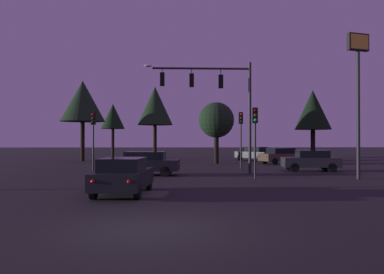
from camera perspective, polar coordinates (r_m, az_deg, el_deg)
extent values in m
plane|color=black|center=(34.24, -3.50, -4.24)|extent=(168.00, 168.00, 0.00)
cylinder|color=#232326|center=(26.01, 8.65, 2.85)|extent=(0.20, 0.20, 7.50)
cylinder|color=#232326|center=(26.00, 1.41, 10.20)|extent=(6.55, 0.14, 0.14)
ellipsoid|color=#F4EACC|center=(26.05, -6.60, 10.52)|extent=(0.56, 0.28, 0.16)
cylinder|color=#232326|center=(26.08, 4.33, 9.71)|extent=(0.05, 0.05, 0.42)
cube|color=black|center=(25.97, 4.33, 8.28)|extent=(0.30, 0.24, 0.90)
sphere|color=red|center=(26.15, 4.29, 8.84)|extent=(0.18, 0.18, 0.18)
sphere|color=#56380C|center=(26.11, 4.30, 8.23)|extent=(0.18, 0.18, 0.18)
sphere|color=#0C4219|center=(26.07, 4.30, 7.62)|extent=(0.18, 0.18, 0.18)
cylinder|color=#232326|center=(25.94, -0.05, 9.84)|extent=(0.05, 0.05, 0.35)
cube|color=black|center=(25.83, -0.05, 8.48)|extent=(0.30, 0.24, 0.90)
sphere|color=red|center=(26.01, -0.07, 9.04)|extent=(0.18, 0.18, 0.18)
sphere|color=#56380C|center=(25.97, -0.07, 8.43)|extent=(0.18, 0.18, 0.18)
sphere|color=#0C4219|center=(25.93, -0.07, 7.82)|extent=(0.18, 0.18, 0.18)
cylinder|color=#232326|center=(25.94, -4.46, 9.90)|extent=(0.05, 0.05, 0.29)
cube|color=black|center=(25.84, -4.46, 8.61)|extent=(0.30, 0.24, 0.90)
sphere|color=red|center=(26.02, -4.45, 9.17)|extent=(0.18, 0.18, 0.18)
sphere|color=#56380C|center=(25.98, -4.45, 8.56)|extent=(0.18, 0.18, 0.18)
sphere|color=#0C4219|center=(25.94, -4.45, 7.95)|extent=(0.18, 0.18, 0.18)
cylinder|color=#232326|center=(30.02, 7.32, -1.39)|extent=(0.12, 0.12, 3.53)
cube|color=black|center=(30.06, 7.32, 2.83)|extent=(0.31, 0.25, 0.90)
sphere|color=red|center=(29.94, 7.37, 3.38)|extent=(0.18, 0.18, 0.18)
sphere|color=#56380C|center=(29.92, 7.37, 2.85)|extent=(0.18, 0.18, 0.18)
sphere|color=#0C4219|center=(29.91, 7.37, 2.31)|extent=(0.18, 0.18, 0.18)
cylinder|color=#232326|center=(28.43, -14.55, -1.60)|extent=(0.12, 0.12, 3.37)
cube|color=black|center=(28.47, -14.54, 2.70)|extent=(0.34, 0.29, 0.90)
sphere|color=red|center=(28.36, -14.65, 3.28)|extent=(0.18, 0.18, 0.18)
sphere|color=#56380C|center=(28.34, -14.65, 2.71)|extent=(0.18, 0.18, 0.18)
sphere|color=#0C4219|center=(28.33, -14.65, 2.15)|extent=(0.18, 0.18, 0.18)
cylinder|color=#232326|center=(22.52, 9.41, -2.06)|extent=(0.12, 0.12, 3.25)
cube|color=black|center=(22.56, 9.41, 3.21)|extent=(0.32, 0.26, 0.90)
sphere|color=#4C0A0A|center=(22.44, 9.45, 3.95)|extent=(0.18, 0.18, 0.18)
sphere|color=#56380C|center=(22.42, 9.45, 3.24)|extent=(0.18, 0.18, 0.18)
sphere|color=#1EE04C|center=(22.41, 9.45, 2.52)|extent=(0.18, 0.18, 0.18)
cube|color=black|center=(16.08, -10.19, -6.14)|extent=(2.22, 4.25, 0.68)
cube|color=black|center=(15.89, -10.31, -4.04)|extent=(1.80, 2.35, 0.52)
cylinder|color=black|center=(17.62, -11.90, -6.75)|extent=(0.25, 0.65, 0.64)
cylinder|color=black|center=(17.28, -6.45, -6.88)|extent=(0.25, 0.65, 0.64)
cylinder|color=black|center=(15.04, -14.52, -7.83)|extent=(0.25, 0.65, 0.64)
cylinder|color=black|center=(14.63, -8.14, -8.05)|extent=(0.25, 0.65, 0.64)
sphere|color=red|center=(14.26, -14.65, -6.45)|extent=(0.14, 0.14, 0.14)
sphere|color=red|center=(13.93, -9.43, -6.61)|extent=(0.14, 0.14, 0.14)
cube|color=black|center=(24.62, -7.33, -4.17)|extent=(4.74, 2.28, 0.68)
cube|color=black|center=(24.56, -6.98, -2.78)|extent=(2.61, 1.84, 0.52)
cylinder|color=black|center=(24.13, -11.25, -5.05)|extent=(0.66, 0.26, 0.64)
cylinder|color=black|center=(25.77, -10.33, -4.76)|extent=(0.66, 0.26, 0.64)
cylinder|color=black|center=(23.58, -4.05, -5.16)|extent=(0.66, 0.26, 0.64)
cylinder|color=black|center=(25.26, -3.59, -4.85)|extent=(0.66, 0.26, 0.64)
sphere|color=red|center=(23.65, -2.09, -4.08)|extent=(0.14, 0.14, 0.14)
sphere|color=red|center=(24.97, -1.83, -3.89)|extent=(0.14, 0.14, 0.14)
cube|color=#232328|center=(28.85, 17.26, -3.61)|extent=(4.08, 2.15, 0.68)
cube|color=black|center=(28.86, 17.55, -2.41)|extent=(2.25, 1.74, 0.52)
cylinder|color=black|center=(27.78, 15.08, -4.44)|extent=(0.65, 0.25, 0.64)
cylinder|color=black|center=(29.37, 14.40, -4.22)|extent=(0.65, 0.25, 0.64)
cylinder|color=black|center=(28.45, 20.22, -4.33)|extent=(0.65, 0.25, 0.64)
cylinder|color=black|center=(30.00, 19.28, -4.13)|extent=(0.65, 0.25, 0.64)
sphere|color=red|center=(28.80, 21.40, -3.40)|extent=(0.14, 0.14, 0.14)
sphere|color=red|center=(30.01, 20.62, -3.28)|extent=(0.14, 0.14, 0.14)
cube|color=#473828|center=(36.78, 13.30, -2.93)|extent=(4.56, 3.13, 0.68)
cube|color=black|center=(36.67, 13.11, -2.00)|extent=(2.66, 2.21, 0.52)
cylinder|color=black|center=(38.25, 14.29, -3.35)|extent=(0.67, 0.42, 0.64)
cylinder|color=black|center=(37.04, 15.74, -3.44)|extent=(0.67, 0.42, 0.64)
cylinder|color=black|center=(36.62, 10.83, -3.48)|extent=(0.67, 0.42, 0.64)
cylinder|color=black|center=(35.36, 12.23, -3.59)|extent=(0.67, 0.42, 0.64)
sphere|color=red|center=(36.07, 10.01, -2.83)|extent=(0.14, 0.14, 0.14)
sphere|color=red|center=(35.06, 11.10, -2.90)|extent=(0.14, 0.14, 0.14)
cube|color=black|center=(41.93, 9.24, -2.63)|extent=(3.95, 4.14, 0.68)
cube|color=black|center=(41.82, 9.40, -1.82)|extent=(2.55, 2.61, 0.52)
cylinder|color=black|center=(42.14, 7.17, -3.09)|extent=(0.57, 0.61, 0.64)
cylinder|color=black|center=(43.36, 8.47, -3.01)|extent=(0.57, 0.61, 0.64)
cylinder|color=black|center=(40.54, 10.06, -3.19)|extent=(0.57, 0.61, 0.64)
cylinder|color=black|center=(41.81, 11.32, -3.10)|extent=(0.57, 0.61, 0.64)
sphere|color=red|center=(40.26, 10.98, -2.58)|extent=(0.14, 0.14, 0.14)
sphere|color=red|center=(41.26, 11.97, -2.53)|extent=(0.14, 0.14, 0.14)
cylinder|color=#232326|center=(24.07, 23.59, 3.06)|extent=(0.20, 0.20, 7.43)
cube|color=black|center=(24.68, 23.56, 12.87)|extent=(1.42, 0.62, 1.00)
cube|color=yellow|center=(24.59, 23.77, 12.92)|extent=(1.19, 0.35, 0.84)
cylinder|color=black|center=(45.35, 17.63, -1.11)|extent=(0.51, 0.51, 3.45)
cone|color=black|center=(45.47, 17.61, 3.90)|extent=(4.08, 4.08, 4.49)
cylinder|color=black|center=(48.65, -11.75, -0.95)|extent=(0.37, 0.37, 3.66)
cone|color=black|center=(48.74, -11.74, 3.05)|extent=(2.98, 2.98, 3.15)
cylinder|color=black|center=(42.25, -16.04, -0.63)|extent=(0.44, 0.44, 4.24)
cone|color=black|center=(42.45, -16.03, 5.19)|extent=(4.70, 4.70, 4.37)
cylinder|color=black|center=(36.51, 3.67, -1.66)|extent=(0.45, 0.45, 2.98)
sphere|color=black|center=(36.56, 3.67, 2.55)|extent=(3.40, 3.40, 3.40)
cylinder|color=black|center=(44.03, -5.55, -0.79)|extent=(0.41, 0.41, 4.00)
cone|color=black|center=(44.21, -5.55, 4.68)|extent=(4.07, 4.07, 4.42)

